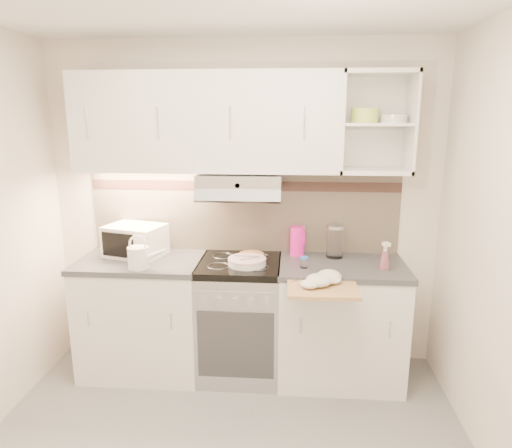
# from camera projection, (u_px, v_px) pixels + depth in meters

# --- Properties ---
(room_shell) EXTENTS (3.04, 2.84, 2.52)m
(room_shell) POSITION_uv_depth(u_px,v_px,m) (224.00, 177.00, 2.48)
(room_shell) COLOR silver
(room_shell) RESTS_ON ground
(base_cabinet_left) EXTENTS (0.90, 0.60, 0.86)m
(base_cabinet_left) POSITION_uv_depth(u_px,v_px,m) (144.00, 317.00, 3.53)
(base_cabinet_left) COLOR white
(base_cabinet_left) RESTS_ON ground
(worktop_left) EXTENTS (0.92, 0.62, 0.04)m
(worktop_left) POSITION_uv_depth(u_px,v_px,m) (140.00, 262.00, 3.42)
(worktop_left) COLOR #47474C
(worktop_left) RESTS_ON base_cabinet_left
(base_cabinet_right) EXTENTS (0.90, 0.60, 0.86)m
(base_cabinet_right) POSITION_uv_depth(u_px,v_px,m) (340.00, 324.00, 3.41)
(base_cabinet_right) COLOR white
(base_cabinet_right) RESTS_ON ground
(worktop_right) EXTENTS (0.92, 0.62, 0.04)m
(worktop_right) POSITION_uv_depth(u_px,v_px,m) (342.00, 267.00, 3.31)
(worktop_right) COLOR #47474C
(worktop_right) RESTS_ON base_cabinet_right
(electric_range) EXTENTS (0.60, 0.60, 0.90)m
(electric_range) POSITION_uv_depth(u_px,v_px,m) (240.00, 318.00, 3.46)
(electric_range) COLOR #B7B7BC
(electric_range) RESTS_ON ground
(microwave) EXTENTS (0.48, 0.41, 0.24)m
(microwave) POSITION_uv_depth(u_px,v_px,m) (135.00, 240.00, 3.48)
(microwave) COLOR white
(microwave) RESTS_ON worktop_left
(watering_can) EXTENTS (0.28, 0.14, 0.24)m
(watering_can) POSITION_uv_depth(u_px,v_px,m) (139.00, 257.00, 3.19)
(watering_can) COLOR white
(watering_can) RESTS_ON worktop_left
(plate_stack) EXTENTS (0.27, 0.27, 0.06)m
(plate_stack) POSITION_uv_depth(u_px,v_px,m) (247.00, 261.00, 3.28)
(plate_stack) COLOR white
(plate_stack) RESTS_ON electric_range
(bread_loaf) EXTENTS (0.19, 0.19, 0.05)m
(bread_loaf) POSITION_uv_depth(u_px,v_px,m) (251.00, 256.00, 3.40)
(bread_loaf) COLOR olive
(bread_loaf) RESTS_ON electric_range
(pink_pitcher) EXTENTS (0.12, 0.11, 0.22)m
(pink_pitcher) POSITION_uv_depth(u_px,v_px,m) (297.00, 241.00, 3.50)
(pink_pitcher) COLOR #FF1CA9
(pink_pitcher) RESTS_ON worktop_right
(glass_jar) EXTENTS (0.13, 0.13, 0.25)m
(glass_jar) POSITION_uv_depth(u_px,v_px,m) (335.00, 241.00, 3.43)
(glass_jar) COLOR silver
(glass_jar) RESTS_ON worktop_right
(spice_jar) EXTENTS (0.05, 0.05, 0.08)m
(spice_jar) POSITION_uv_depth(u_px,v_px,m) (304.00, 262.00, 3.22)
(spice_jar) COLOR white
(spice_jar) RESTS_ON worktop_right
(spray_bottle) EXTENTS (0.08, 0.08, 0.21)m
(spray_bottle) POSITION_uv_depth(u_px,v_px,m) (385.00, 258.00, 3.18)
(spray_bottle) COLOR pink
(spray_bottle) RESTS_ON worktop_right
(cutting_board) EXTENTS (0.46, 0.41, 0.02)m
(cutting_board) POSITION_uv_depth(u_px,v_px,m) (322.00, 287.00, 2.94)
(cutting_board) COLOR tan
(cutting_board) RESTS_ON base_cabinet_right
(dish_towel) EXTENTS (0.36, 0.33, 0.08)m
(dish_towel) POSITION_uv_depth(u_px,v_px,m) (320.00, 278.00, 2.94)
(dish_towel) COLOR white
(dish_towel) RESTS_ON cutting_board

